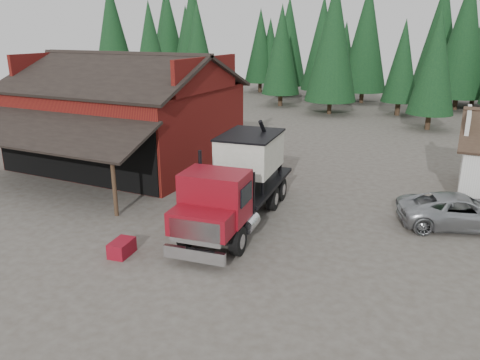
% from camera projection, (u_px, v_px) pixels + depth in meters
% --- Properties ---
extents(ground, '(120.00, 120.00, 0.00)m').
position_uv_depth(ground, '(195.00, 257.00, 18.28)').
color(ground, '#4E483D').
rests_on(ground, ground).
extents(red_barn, '(12.80, 13.63, 7.18)m').
position_uv_depth(red_barn, '(127.00, 123.00, 30.47)').
color(red_barn, maroon).
rests_on(red_barn, ground).
extents(conifer_backdrop, '(76.00, 16.00, 16.00)m').
position_uv_depth(conifer_backdrop, '(381.00, 106.00, 54.29)').
color(conifer_backdrop, black).
rests_on(conifer_backdrop, ground).
extents(near_pine_a, '(4.40, 4.40, 11.40)m').
position_uv_depth(near_pine_a, '(151.00, 50.00, 49.38)').
color(near_pine_a, '#382619').
rests_on(near_pine_a, ground).
extents(near_pine_b, '(3.96, 3.96, 10.40)m').
position_uv_depth(near_pine_b, '(435.00, 61.00, 39.71)').
color(near_pine_b, '#382619').
rests_on(near_pine_b, ground).
extents(near_pine_d, '(5.28, 5.28, 13.40)m').
position_uv_depth(near_pine_d, '(333.00, 41.00, 46.80)').
color(near_pine_d, '#382619').
rests_on(near_pine_d, ground).
extents(feed_truck, '(3.67, 9.95, 4.39)m').
position_uv_depth(feed_truck, '(239.00, 179.00, 21.12)').
color(feed_truck, black).
rests_on(feed_truck, ground).
extents(silver_car, '(5.95, 4.19, 1.51)m').
position_uv_depth(silver_car, '(461.00, 211.00, 20.85)').
color(silver_car, '#9DA0A5').
rests_on(silver_car, ground).
extents(equip_box, '(0.84, 1.18, 0.60)m').
position_uv_depth(equip_box, '(122.00, 248.00, 18.40)').
color(equip_box, maroon).
rests_on(equip_box, ground).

